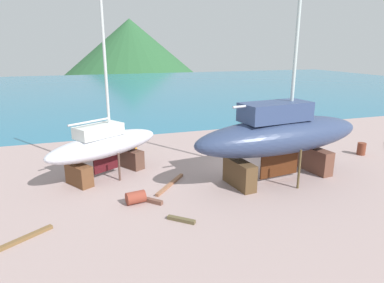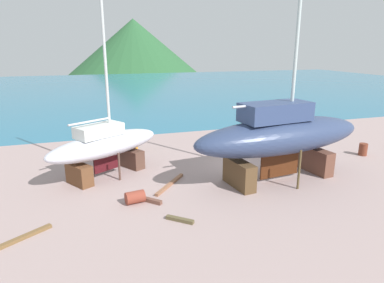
{
  "view_description": "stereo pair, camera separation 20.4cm",
  "coord_description": "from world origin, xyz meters",
  "px_view_note": "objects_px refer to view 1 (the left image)",
  "views": [
    {
      "loc": [
        -9.05,
        -17.73,
        7.07
      ],
      "look_at": [
        -3.47,
        -0.88,
        2.07
      ],
      "focal_mm": 31.5,
      "sensor_mm": 36.0,
      "label": 1
    },
    {
      "loc": [
        -8.86,
        -17.79,
        7.07
      ],
      "look_at": [
        -3.47,
        -0.88,
        2.07
      ],
      "focal_mm": 31.5,
      "sensor_mm": 36.0,
      "label": 2
    }
  ],
  "objects_px": {
    "sailboat_mid_port": "(105,146)",
    "barrel_tipped_right": "(136,197)",
    "barrel_rust_near": "(314,132)",
    "worker": "(134,140)",
    "barrel_by_slipway": "(252,139)",
    "barrel_rust_far": "(361,149)",
    "sailboat_far_slipway": "(281,135)"
  },
  "relations": [
    {
      "from": "sailboat_mid_port",
      "to": "barrel_tipped_right",
      "type": "relative_size",
      "value": 12.38
    },
    {
      "from": "sailboat_mid_port",
      "to": "barrel_rust_near",
      "type": "bearing_deg",
      "value": -19.42
    },
    {
      "from": "worker",
      "to": "barrel_rust_near",
      "type": "relative_size",
      "value": 1.91
    },
    {
      "from": "barrel_tipped_right",
      "to": "barrel_by_slipway",
      "type": "relative_size",
      "value": 1.0
    },
    {
      "from": "sailboat_mid_port",
      "to": "barrel_tipped_right",
      "type": "distance_m",
      "value": 4.42
    },
    {
      "from": "worker",
      "to": "barrel_rust_near",
      "type": "height_order",
      "value": "worker"
    },
    {
      "from": "barrel_tipped_right",
      "to": "barrel_rust_far",
      "type": "distance_m",
      "value": 15.95
    },
    {
      "from": "sailboat_far_slipway",
      "to": "barrel_rust_far",
      "type": "xyz_separation_m",
      "value": [
        7.72,
        1.97,
        -2.11
      ]
    },
    {
      "from": "barrel_by_slipway",
      "to": "barrel_rust_far",
      "type": "height_order",
      "value": "barrel_by_slipway"
    },
    {
      "from": "sailboat_mid_port",
      "to": "barrel_tipped_right",
      "type": "height_order",
      "value": "sailboat_mid_port"
    },
    {
      "from": "barrel_tipped_right",
      "to": "sailboat_mid_port",
      "type": "bearing_deg",
      "value": 103.79
    },
    {
      "from": "sailboat_far_slipway",
      "to": "barrel_rust_near",
      "type": "bearing_deg",
      "value": 35.18
    },
    {
      "from": "sailboat_far_slipway",
      "to": "barrel_rust_near",
      "type": "xyz_separation_m",
      "value": [
        7.68,
        6.94,
        -2.1
      ]
    },
    {
      "from": "sailboat_mid_port",
      "to": "barrel_rust_near",
      "type": "distance_m",
      "value": 17.11
    },
    {
      "from": "sailboat_mid_port",
      "to": "worker",
      "type": "relative_size",
      "value": 6.65
    },
    {
      "from": "barrel_by_slipway",
      "to": "barrel_rust_far",
      "type": "xyz_separation_m",
      "value": [
        5.92,
        -4.46,
        -0.03
      ]
    },
    {
      "from": "sailboat_far_slipway",
      "to": "barrel_by_slipway",
      "type": "distance_m",
      "value": 7.0
    },
    {
      "from": "worker",
      "to": "barrel_rust_far",
      "type": "bearing_deg",
      "value": 123.67
    },
    {
      "from": "sailboat_far_slipway",
      "to": "barrel_rust_far",
      "type": "distance_m",
      "value": 8.24
    },
    {
      "from": "barrel_tipped_right",
      "to": "barrel_rust_far",
      "type": "bearing_deg",
      "value": 9.31
    },
    {
      "from": "worker",
      "to": "barrel_rust_far",
      "type": "relative_size",
      "value": 1.98
    },
    {
      "from": "barrel_tipped_right",
      "to": "barrel_rust_near",
      "type": "height_order",
      "value": "barrel_rust_near"
    },
    {
      "from": "barrel_tipped_right",
      "to": "barrel_rust_near",
      "type": "relative_size",
      "value": 1.03
    },
    {
      "from": "sailboat_far_slipway",
      "to": "worker",
      "type": "bearing_deg",
      "value": 125.7
    },
    {
      "from": "worker",
      "to": "barrel_by_slipway",
      "type": "distance_m",
      "value": 8.7
    },
    {
      "from": "worker",
      "to": "barrel_rust_near",
      "type": "bearing_deg",
      "value": 142.34
    },
    {
      "from": "sailboat_mid_port",
      "to": "barrel_rust_far",
      "type": "height_order",
      "value": "sailboat_mid_port"
    },
    {
      "from": "barrel_by_slipway",
      "to": "barrel_rust_far",
      "type": "distance_m",
      "value": 7.41
    },
    {
      "from": "barrel_by_slipway",
      "to": "barrel_rust_far",
      "type": "bearing_deg",
      "value": -37.03
    },
    {
      "from": "sailboat_mid_port",
      "to": "sailboat_far_slipway",
      "type": "xyz_separation_m",
      "value": [
        9.01,
        -3.43,
        0.74
      ]
    },
    {
      "from": "sailboat_mid_port",
      "to": "barrel_by_slipway",
      "type": "relative_size",
      "value": 12.32
    },
    {
      "from": "sailboat_mid_port",
      "to": "worker",
      "type": "xyz_separation_m",
      "value": [
        2.18,
        3.98,
        -0.94
      ]
    }
  ]
}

